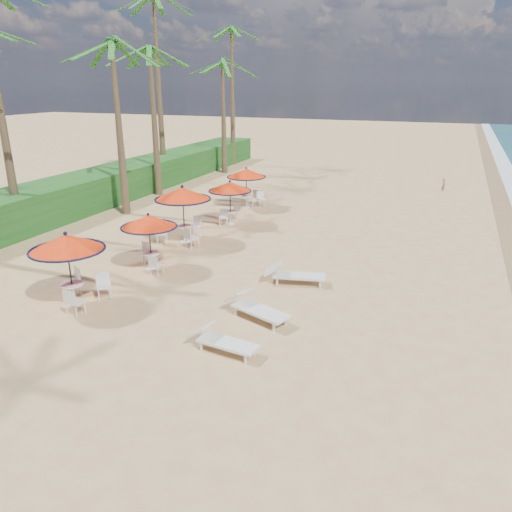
# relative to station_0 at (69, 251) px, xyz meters

# --- Properties ---
(ground) EXTENTS (160.00, 160.00, 0.00)m
(ground) POSITION_rel_station_0_xyz_m (5.31, 0.19, -1.76)
(ground) COLOR tan
(ground) RESTS_ON ground
(scrub_hedge) EXTENTS (3.00, 40.00, 1.80)m
(scrub_hedge) POSITION_rel_station_0_xyz_m (-8.19, 11.19, -0.86)
(scrub_hedge) COLOR #194716
(scrub_hedge) RESTS_ON ground
(station_0) EXTENTS (2.31, 2.31, 2.41)m
(station_0) POSITION_rel_station_0_xyz_m (0.00, 0.00, 0.00)
(station_0) COLOR black
(station_0) RESTS_ON ground
(station_1) EXTENTS (2.09, 2.09, 2.18)m
(station_1) POSITION_rel_station_0_xyz_m (0.52, 3.58, -0.10)
(station_1) COLOR black
(station_1) RESTS_ON ground
(station_2) EXTENTS (2.43, 2.43, 2.54)m
(station_2) POSITION_rel_station_0_xyz_m (0.04, 6.95, 0.09)
(station_2) COLOR black
(station_2) RESTS_ON ground
(station_3) EXTENTS (2.11, 2.11, 2.20)m
(station_3) POSITION_rel_station_0_xyz_m (0.71, 10.37, -0.08)
(station_3) COLOR black
(station_3) RESTS_ON ground
(station_4) EXTENTS (2.17, 2.17, 2.26)m
(station_4) POSITION_rel_station_0_xyz_m (0.19, 13.91, -0.11)
(station_4) COLOR black
(station_4) RESTS_ON ground
(lounger_near) EXTENTS (1.98, 0.84, 0.69)m
(lounger_near) POSITION_rel_station_0_xyz_m (5.58, -0.95, -1.44)
(lounger_near) COLOR silver
(lounger_near) RESTS_ON ground
(lounger_mid) EXTENTS (2.25, 1.41, 0.77)m
(lounger_mid) POSITION_rel_station_0_xyz_m (5.69, 1.16, -1.40)
(lounger_mid) COLOR silver
(lounger_mid) RESTS_ON ground
(lounger_far) EXTENTS (2.21, 1.11, 0.76)m
(lounger_far) POSITION_rel_station_0_xyz_m (5.92, 4.16, -1.41)
(lounger_far) COLOR silver
(lounger_far) RESTS_ON ground
(palm_3) EXTENTS (5.00, 5.00, 8.55)m
(palm_3) POSITION_rel_station_0_xyz_m (-5.29, 10.16, 6.02)
(palm_3) COLOR brown
(palm_3) RESTS_ON ground
(palm_4) EXTENTS (5.00, 5.00, 8.56)m
(palm_4) POSITION_rel_station_0_xyz_m (-6.23, 14.89, 6.03)
(palm_4) COLOR brown
(palm_4) RESTS_ON ground
(palm_5) EXTENTS (5.00, 5.00, 11.95)m
(palm_5) POSITION_rel_station_0_xyz_m (-8.47, 19.20, 9.20)
(palm_5) COLOR brown
(palm_5) RESTS_ON ground
(palm_6) EXTENTS (5.00, 5.00, 8.11)m
(palm_6) POSITION_rel_station_0_xyz_m (-5.76, 23.57, 5.61)
(palm_6) COLOR brown
(palm_6) RESTS_ON ground
(palm_7) EXTENTS (5.00, 5.00, 10.74)m
(palm_7) POSITION_rel_station_0_xyz_m (-6.78, 27.49, 8.08)
(palm_7) COLOR brown
(palm_7) RESTS_ON ground
(person) EXTENTS (0.29, 0.37, 0.89)m
(person) POSITION_rel_station_0_xyz_m (10.23, 22.45, -1.32)
(person) COLOR #8F6949
(person) RESTS_ON ground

